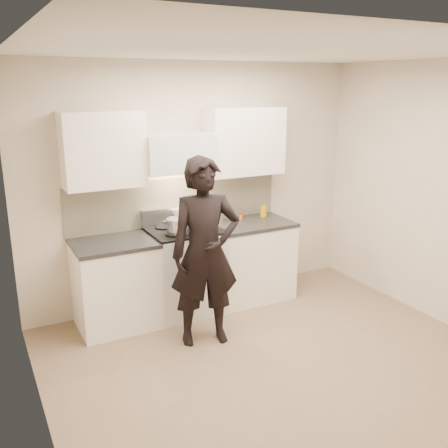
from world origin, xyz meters
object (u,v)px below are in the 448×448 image
object	(u,v)px
counter_right	(250,259)
person	(205,253)
utensil_crock	(219,214)
stove	(185,270)
wok	(189,216)

from	to	relation	value
counter_right	person	world-z (taller)	person
counter_right	utensil_crock	distance (m)	0.66
stove	utensil_crock	distance (m)	0.76
wok	person	distance (m)	0.85
stove	person	world-z (taller)	person
counter_right	utensil_crock	world-z (taller)	utensil_crock
wok	counter_right	bearing A→B (deg)	-7.75
utensil_crock	person	distance (m)	1.07
counter_right	stove	bearing A→B (deg)	-180.00
counter_right	utensil_crock	size ratio (longest dim) A/B	3.00
utensil_crock	person	bearing A→B (deg)	-124.10
stove	counter_right	size ratio (longest dim) A/B	1.04
wok	person	xyz separation A→B (m)	(-0.20, -0.82, -0.14)
stove	counter_right	world-z (taller)	stove
counter_right	utensil_crock	bearing A→B (deg)	153.45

